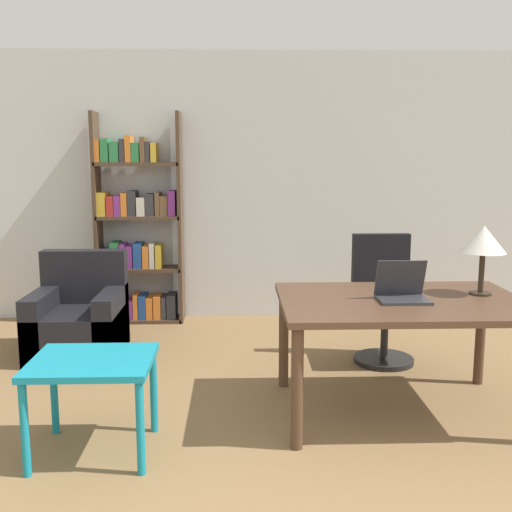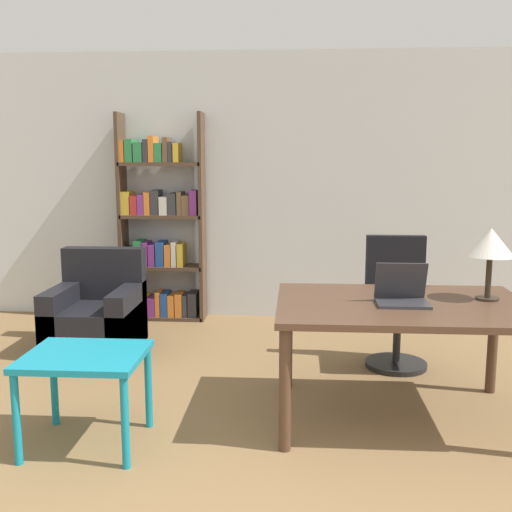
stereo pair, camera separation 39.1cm
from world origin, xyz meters
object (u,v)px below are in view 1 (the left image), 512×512
Objects in this scene: side_table_blue at (92,372)px; armchair at (79,321)px; desk at (402,312)px; laptop at (402,292)px; office_chair at (383,304)px; table_lamp at (483,241)px; bookshelf at (137,233)px.

armchair is at bearing 106.91° from side_table_blue.
desk is 0.14m from laptop.
laptop is at bearing -98.15° from office_chair.
office_chair is 1.55× the size of side_table_blue.
armchair is (-0.54, 1.76, -0.19)m from side_table_blue.
table_lamp is 0.22× the size of bookshelf.
bookshelf reaches higher than table_lamp.
bookshelf is at bearing 71.49° from armchair.
armchair reaches higher than desk.
laptop is 3.09m from bookshelf.
bookshelf is at bearing 150.16° from office_chair.
armchair is at bearing 174.68° from office_chair.
desk is 3.43× the size of table_lamp.
table_lamp is 3.27m from armchair.
office_chair is 2.51m from side_table_blue.
laptop is at bearing -28.80° from armchair.
desk is 4.97× the size of laptop.
table_lamp is 0.44× the size of office_chair.
laptop is 0.37× the size of armchair.
bookshelf is at bearing 94.00° from side_table_blue.
bookshelf reaches higher than armchair.
laptop reaches higher than desk.
side_table_blue is at bearing -86.00° from bookshelf.
office_chair is at bearing 82.46° from desk.
bookshelf is at bearing 131.18° from laptop.
armchair is 0.41× the size of bookshelf.
armchair is (-2.38, 1.31, -0.53)m from laptop.
desk is 2.74m from armchair.
laptop is 0.47× the size of side_table_blue.
bookshelf is at bearing 131.73° from desk.
armchair is at bearing -108.51° from bookshelf.
armchair is (-2.39, 1.28, -0.39)m from desk.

